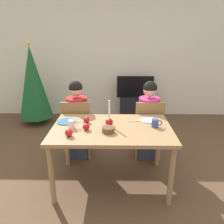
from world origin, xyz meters
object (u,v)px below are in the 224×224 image
(dining_table, at_px, (112,134))
(bowl_walnuts, at_px, (108,130))
(chair_right, at_px, (148,126))
(apple_by_right_mug, at_px, (86,127))
(mug_right, at_px, (155,123))
(tv, at_px, (135,87))
(candle_centerpiece, at_px, (109,121))
(person_right_child, at_px, (148,122))
(apple_by_left_plate, at_px, (69,133))
(tv_stand, at_px, (134,108))
(mug_left, at_px, (72,124))
(christmas_tree, at_px, (33,83))
(person_left_child, at_px, (78,121))
(plate_right, at_px, (148,120))
(chair_left, at_px, (77,126))
(plate_left, at_px, (66,122))
(apple_near_candle, at_px, (87,120))

(dining_table, relative_size, bowl_walnuts, 9.92)
(chair_right, xyz_separation_m, apple_by_right_mug, (-0.81, -0.69, 0.28))
(mug_right, bearing_deg, tv, 91.12)
(chair_right, distance_m, candle_centerpiece, 0.85)
(chair_right, bearing_deg, candle_centerpiece, -134.77)
(person_right_child, height_order, apple_by_left_plate, person_right_child)
(tv, bearing_deg, candle_centerpiece, -102.43)
(dining_table, xyz_separation_m, bowl_walnuts, (-0.04, -0.14, 0.11))
(bowl_walnuts, bearing_deg, person_right_child, 54.29)
(tv_stand, height_order, mug_left, mug_left)
(chair_right, bearing_deg, christmas_tree, 147.27)
(person_left_child, xyz_separation_m, apple_by_left_plate, (0.06, -0.89, 0.22))
(tv, relative_size, bowl_walnuts, 5.60)
(tv, distance_m, plate_right, 2.08)
(dining_table, relative_size, chair_left, 1.56)
(person_right_child, distance_m, tv, 1.67)
(chair_right, distance_m, person_right_child, 0.07)
(plate_left, bearing_deg, chair_left, 83.41)
(plate_left, bearing_deg, chair_right, 22.39)
(bowl_walnuts, xyz_separation_m, apple_near_candle, (-0.28, 0.28, 0.01))
(apple_by_left_plate, bearing_deg, apple_near_candle, 70.28)
(tv, xyz_separation_m, plate_right, (-0.01, -2.08, 0.05))
(chair_right, height_order, person_left_child, person_left_child)
(mug_left, bearing_deg, mug_right, 2.88)
(plate_right, bearing_deg, mug_right, -75.10)
(chair_right, bearing_deg, tv_stand, 92.01)
(bowl_walnuts, height_order, apple_near_candle, apple_near_candle)
(mug_left, distance_m, bowl_walnuts, 0.44)
(christmas_tree, height_order, mug_left, christmas_tree)
(chair_right, relative_size, christmas_tree, 0.54)
(plate_right, xyz_separation_m, apple_by_right_mug, (-0.75, -0.31, 0.03))
(tv_stand, distance_m, mug_left, 2.57)
(candle_centerpiece, relative_size, mug_left, 2.56)
(person_left_child, xyz_separation_m, apple_near_candle, (0.20, -0.50, 0.22))
(person_left_child, xyz_separation_m, christmas_tree, (-1.10, 1.34, 0.29))
(mug_right, height_order, bowl_walnuts, mug_right)
(christmas_tree, distance_m, apple_near_candle, 2.26)
(person_left_child, bearing_deg, chair_left, -90.00)
(plate_left, height_order, plate_right, same)
(chair_right, bearing_deg, mug_right, -91.44)
(tv, relative_size, apple_near_candle, 9.98)
(chair_left, bearing_deg, dining_table, -49.68)
(candle_centerpiece, height_order, apple_near_candle, candle_centerpiece)
(chair_right, distance_m, tv, 1.71)
(chair_left, bearing_deg, plate_left, -96.59)
(person_right_child, height_order, bowl_walnuts, person_right_child)
(plate_left, distance_m, apple_near_candle, 0.26)
(tv, bearing_deg, person_right_child, -87.95)
(christmas_tree, xyz_separation_m, plate_right, (2.07, -1.76, -0.11))
(christmas_tree, xyz_separation_m, plate_left, (1.05, -1.83, -0.11))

